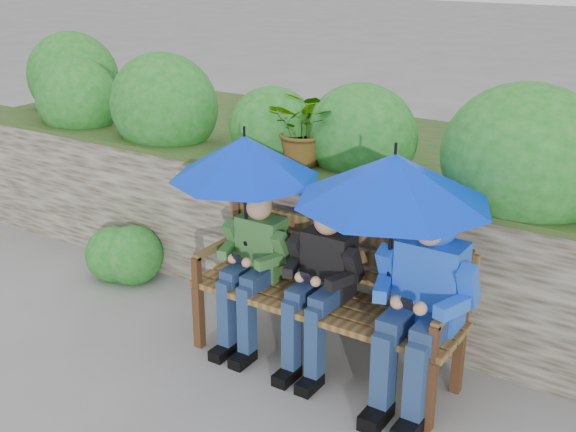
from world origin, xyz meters
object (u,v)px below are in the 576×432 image
Objects in this scene: umbrella_right at (394,179)px; boy_right at (424,291)px; park_bench at (329,289)px; boy_left at (253,261)px; boy_middle at (321,279)px; umbrella_left at (245,157)px.

boy_right is at bearing -0.27° from umbrella_right.
boy_left is (-0.52, -0.07, 0.09)m from park_bench.
park_bench is at bearing 173.32° from boy_right.
boy_right is (0.66, 0.00, 0.10)m from boy_middle.
boy_left is 0.99× the size of boy_middle.
boy_middle is (0.50, -0.00, 0.01)m from boy_left.
boy_left reaches higher than park_bench.
boy_left is at bearing -17.18° from umbrella_left.
umbrella_right is (1.01, -0.02, 0.04)m from umbrella_left.
umbrella_right reaches higher than boy_right.
umbrella_right is at bearing -9.84° from park_bench.
boy_right is 1.27× the size of umbrella_left.
boy_middle is 0.84m from umbrella_right.
boy_right reaches higher than boy_left.
boy_middle is at bearing -180.00° from boy_right.
boy_right reaches higher than park_bench.
boy_left is 1.19m from umbrella_right.
boy_left is at bearing 179.83° from boy_middle.
umbrella_right is (0.94, -0.00, 0.72)m from boy_left.
park_bench is 1.61× the size of boy_middle.
park_bench is 1.63× the size of boy_left.
umbrella_right reaches higher than boy_middle.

